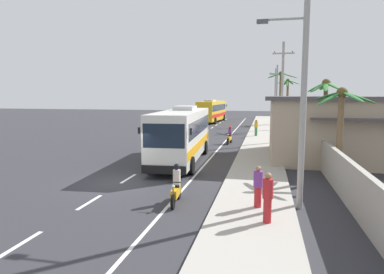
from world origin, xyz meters
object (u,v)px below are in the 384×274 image
coach_bus_far_lane (212,110)px  palm_fourth (287,92)px  pedestrian_far_walk (256,127)px  roadside_building (380,129)px  utility_pole_far (277,94)px  motorcycle_trailing (230,137)px  pedestrian_midwalk (258,186)px  utility_pole_nearest (303,75)px  motorcycle_beside_bus (176,188)px  palm_third (341,114)px  coach_bus_foreground (182,133)px  pedestrian_near_kerb (268,197)px  utility_pole_mid (282,91)px  palm_nearest (326,100)px  palm_second (280,90)px  utility_pole_distant (275,92)px

coach_bus_far_lane → palm_fourth: palm_fourth is taller
pedestrian_far_walk → roadside_building: (8.61, -11.47, 1.18)m
utility_pole_far → motorcycle_trailing: bearing=-103.3°
utility_pole_far → pedestrian_midwalk: bearing=-92.5°
utility_pole_nearest → utility_pole_far: size_ratio=1.13×
motorcycle_beside_bus → palm_third: bearing=37.2°
coach_bus_foreground → motorcycle_beside_bus: (1.93, -8.73, -1.27)m
motorcycle_trailing → pedestrian_near_kerb: size_ratio=1.12×
utility_pole_mid → utility_pole_far: (0.04, 18.57, -0.25)m
pedestrian_far_walk → utility_pole_far: size_ratio=0.20×
pedestrian_near_kerb → roadside_building: (7.49, 13.67, 1.16)m
palm_third → palm_fourth: bearing=91.1°
coach_bus_foreground → pedestrian_midwalk: coach_bus_foreground is taller
utility_pole_nearest → palm_nearest: 10.47m
utility_pole_nearest → palm_third: size_ratio=2.01×
utility_pole_nearest → utility_pole_far: (0.10, 37.14, -0.69)m
utility_pole_mid → roadside_building: (6.21, -7.08, -2.60)m
coach_bus_far_lane → palm_nearest: bearing=-68.3°
motorcycle_trailing → palm_second: palm_second is taller
palm_nearest → roadside_building: palm_nearest is taller
motorcycle_trailing → roadside_building: size_ratio=0.13×
pedestrian_near_kerb → utility_pole_nearest: bearing=-50.8°
pedestrian_far_walk → roadside_building: bearing=-167.2°
utility_pole_distant → palm_nearest: 45.67m
utility_pole_far → utility_pole_distant: size_ratio=0.90×
palm_second → palm_fourth: (1.45, 9.88, -0.26)m
palm_second → palm_nearest: bearing=-83.9°
utility_pole_distant → palm_nearest: utility_pole_distant is taller
coach_bus_far_lane → pedestrian_far_walk: 20.18m
pedestrian_far_walk → roadside_building: size_ratio=0.11×
coach_bus_foreground → palm_second: 23.37m
motorcycle_beside_bus → palm_nearest: size_ratio=0.35×
motorcycle_trailing → palm_second: bearing=69.2°
palm_fourth → roadside_building: size_ratio=0.45×
motorcycle_beside_bus → motorcycle_trailing: motorcycle_beside_bus is taller
motorcycle_beside_bus → roadside_building: roadside_building is taller
pedestrian_far_walk → palm_second: 8.82m
utility_pole_distant → roadside_building: 44.71m
coach_bus_far_lane → utility_pole_far: size_ratio=1.31×
pedestrian_midwalk → pedestrian_near_kerb: bearing=-150.3°
motorcycle_beside_bus → palm_second: 31.50m
pedestrian_near_kerb → utility_pole_distant: (1.52, 57.90, 3.98)m
utility_pole_nearest → utility_pole_far: 37.15m
pedestrian_far_walk → palm_fourth: (4.12, 17.22, 3.84)m
utility_pole_distant → palm_fourth: utility_pole_distant is taller
palm_nearest → utility_pole_mid: bearing=106.0°
pedestrian_midwalk → pedestrian_far_walk: 23.58m
motorcycle_trailing → utility_pole_nearest: utility_pole_nearest is taller
utility_pole_distant → pedestrian_near_kerb: bearing=-91.5°
motorcycle_beside_bus → pedestrian_midwalk: size_ratio=1.20×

